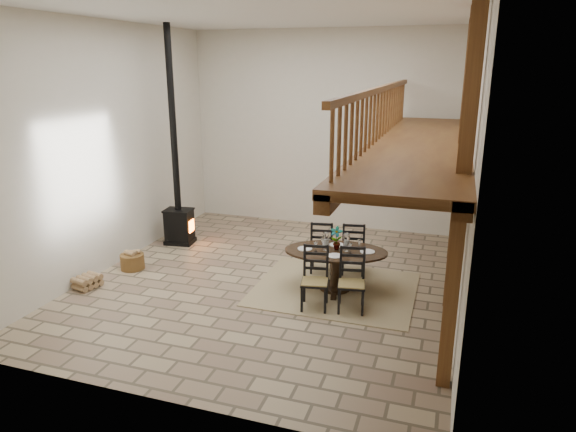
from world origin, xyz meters
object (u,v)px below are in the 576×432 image
(dining_table, at_px, (335,267))
(log_basket, at_px, (132,261))
(wood_stove, at_px, (178,198))
(log_stack, at_px, (87,282))

(dining_table, height_order, log_basket, dining_table)
(wood_stove, bearing_deg, dining_table, -25.90)
(dining_table, bearing_deg, log_stack, -172.98)
(dining_table, distance_m, log_basket, 4.31)
(log_basket, bearing_deg, dining_table, 4.31)
(dining_table, distance_m, log_stack, 4.78)
(dining_table, distance_m, wood_stove, 4.44)
(log_basket, bearing_deg, log_stack, -103.56)
(wood_stove, xyz_separation_m, log_basket, (-0.14, -1.75, -0.95))
(log_stack, bearing_deg, wood_stove, 81.93)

